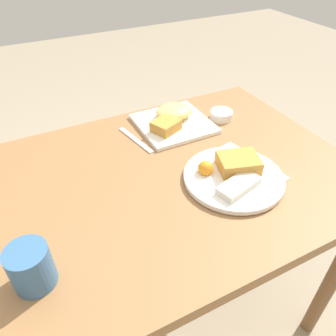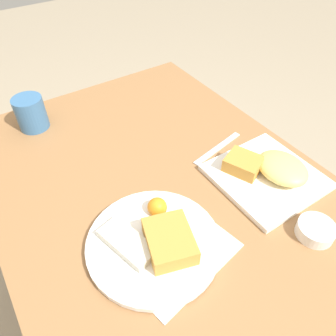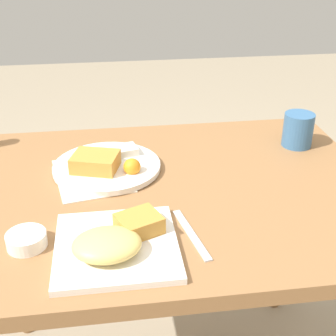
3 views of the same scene
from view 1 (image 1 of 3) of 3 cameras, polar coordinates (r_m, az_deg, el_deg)
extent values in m
plane|color=gray|center=(1.54, 0.36, -23.18)|extent=(8.00, 8.00, 0.00)
cube|color=olive|center=(0.96, 0.53, -1.70)|extent=(1.06, 0.77, 0.04)
cylinder|color=brown|center=(1.61, 9.94, -0.35)|extent=(0.05, 0.05, 0.72)
cylinder|color=brown|center=(1.40, -24.02, -11.38)|extent=(0.05, 0.05, 0.72)
cylinder|color=brown|center=(1.32, 26.99, -16.38)|extent=(0.05, 0.05, 0.72)
cube|color=beige|center=(0.97, 12.12, -0.38)|extent=(0.22, 0.26, 0.00)
cube|color=white|center=(1.16, 0.97, 7.72)|extent=(0.24, 0.24, 0.01)
ellipsoid|color=#EFCC6B|center=(1.17, 1.08, 9.82)|extent=(0.13, 0.11, 0.04)
cube|color=#C68938|center=(1.10, -0.38, 7.39)|extent=(0.11, 0.10, 0.04)
cylinder|color=white|center=(0.93, 11.32, -1.62)|extent=(0.28, 0.28, 0.01)
cube|color=#C68938|center=(0.94, 12.14, 0.87)|extent=(0.13, 0.12, 0.04)
cube|color=beige|center=(0.88, 12.21, -2.99)|extent=(0.14, 0.09, 0.02)
sphere|color=orange|center=(0.92, 6.55, -0.07)|extent=(0.04, 0.04, 0.04)
cylinder|color=white|center=(1.21, 9.28, 9.14)|extent=(0.08, 0.08, 0.03)
cylinder|color=#D1B775|center=(1.21, 9.35, 9.66)|extent=(0.07, 0.07, 0.00)
cube|color=silver|center=(1.09, -5.67, 4.91)|extent=(0.05, 0.18, 0.00)
cylinder|color=#386693|center=(0.72, -22.75, -15.64)|extent=(0.08, 0.08, 0.10)
camera|label=2|loc=(0.89, 46.13, 28.51)|focal=35.00mm
camera|label=3|loc=(1.70, -13.72, 36.96)|focal=50.00mm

